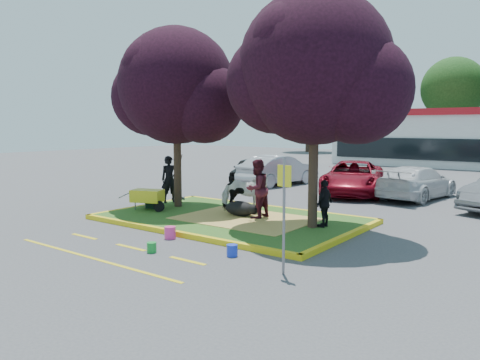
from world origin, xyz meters
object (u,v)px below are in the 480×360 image
Objects in this scene: cow at (244,193)px; bucket_pink at (170,233)px; calf at (240,209)px; wheelbarrow at (147,196)px; car_silver at (278,170)px; bucket_green at (152,247)px; bucket_blue at (232,250)px; handler at (170,179)px; car_black at (249,170)px; sign_post at (284,203)px.

cow is 5.02× the size of bucket_pink.
bucket_pink is (-0.03, -3.21, -0.23)m from calf.
car_silver is at bearing 72.43° from wheelbarrow.
car_silver is at bearing 109.35° from bucket_green.
handler is at bearing 146.73° from bucket_blue.
wheelbarrow is 10.63m from car_black.
sign_post is (4.29, -4.43, 0.67)m from cow.
handler is 5.34× the size of bucket_pink.
bucket_blue is at bearing 174.06° from sign_post.
sign_post is at bearing -158.79° from cow.
bucket_green is at bearing 119.64° from car_silver.
cow is 0.36× the size of car_silver.
wheelbarrow is 7.99m from sign_post.
cow is 0.89× the size of wheelbarrow.
bucket_green is 0.75× the size of bucket_pink.
sign_post is at bearing 8.16° from bucket_green.
car_silver is at bearing 99.19° from calf.
bucket_blue is (1.80, 0.93, 0.01)m from bucket_green.
handler reaches higher than wheelbarrow.
car_black is (-6.05, 8.66, -0.22)m from cow.
cow is at bearing 91.86° from bucket_pink.
sign_post is 9.76× the size of bucket_green.
car_black reaches higher than calf.
cow is 0.66m from calf.
handler is 0.73× the size of sign_post.
calf is at bearing 176.34° from cow.
calf is at bearing -69.14° from handler.
car_black is at bearing 12.06° from cow.
wheelbarrow is (0.60, -1.68, -0.41)m from handler.
bucket_pink is (-0.66, 1.29, 0.04)m from bucket_green.
car_black is at bearing 0.95° from car_silver.
sign_post is 3.82m from bucket_green.
bucket_green is 14.04m from car_silver.
sign_post is 8.74× the size of bucket_blue.
bucket_blue is (2.46, -0.36, -0.03)m from bucket_pink.
calf is at bearing 97.95° from bucket_green.
car_black is at bearing 116.67° from bucket_green.
handler is 8.85m from car_black.
bucket_green is (0.78, -4.93, -0.74)m from cow.
cow is 6.67× the size of bucket_green.
sign_post is 0.52× the size of car_silver.
car_silver is (-0.75, 9.85, 0.14)m from wheelbarrow.
cow is at bearing 122.85° from bucket_blue.
bucket_blue is (-1.71, 0.43, -1.40)m from sign_post.
cow is 3.48m from wheelbarrow.
sign_post reaches higher than handler.
cow is 5.05m from bucket_green.
wheelbarrow is at bearing 104.67° from car_silver.
car_silver reaches higher than bucket_green.
wheelbarrow is at bearing -95.65° from car_black.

